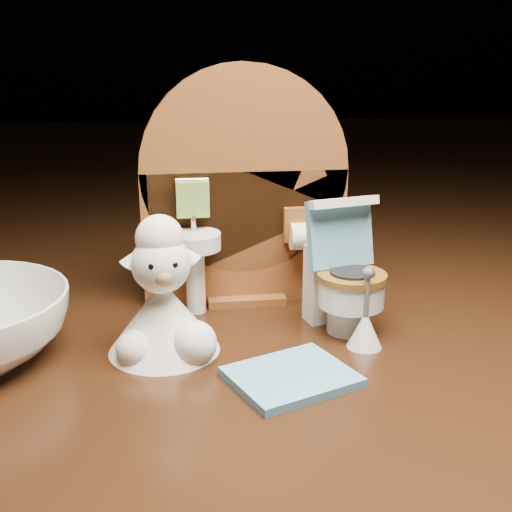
% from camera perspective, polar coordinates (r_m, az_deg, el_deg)
% --- Properties ---
extents(backdrop_panel, '(0.13, 0.05, 0.15)m').
position_cam_1_polar(backdrop_panel, '(0.41, -1.15, 4.89)').
color(backdrop_panel, brown).
rests_on(backdrop_panel, ground).
extents(toy_toilet, '(0.04, 0.05, 0.08)m').
position_cam_1_polar(toy_toilet, '(0.38, 7.73, -2.25)').
color(toy_toilet, white).
rests_on(toy_toilet, ground).
extents(bath_mat, '(0.07, 0.07, 0.00)m').
position_cam_1_polar(bath_mat, '(0.32, 3.15, -10.69)').
color(bath_mat, '#5EA4C5').
rests_on(bath_mat, ground).
extents(toilet_brush, '(0.02, 0.02, 0.05)m').
position_cam_1_polar(toilet_brush, '(0.36, 9.67, -6.19)').
color(toilet_brush, white).
rests_on(toilet_brush, ground).
extents(plush_lamb, '(0.06, 0.06, 0.08)m').
position_cam_1_polar(plush_lamb, '(0.35, -8.22, -4.38)').
color(plush_lamb, white).
rests_on(plush_lamb, ground).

